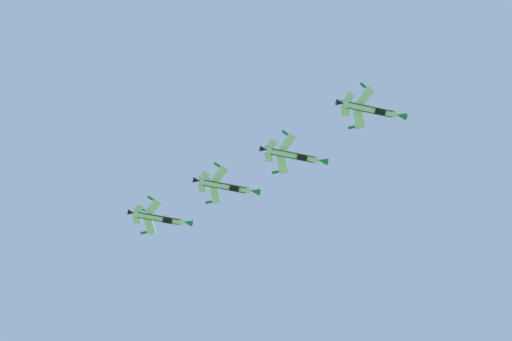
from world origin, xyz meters
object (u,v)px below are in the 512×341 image
Objects in this scene: fighter_jet_right_wing at (226,186)px; fighter_jet_left_outer at (160,218)px; fighter_jet_lead at (371,109)px; fighter_jet_left_wing at (293,155)px.

fighter_jet_left_outer reaches higher than fighter_jet_right_wing.
fighter_jet_lead is 57.42m from fighter_jet_left_outer.
fighter_jet_left_outer is at bearing -134.55° from fighter_jet_left_wing.
fighter_jet_right_wing is at bearing -137.06° from fighter_jet_lead.
fighter_jet_right_wing is (-27.54, 26.22, -0.77)m from fighter_jet_lead.
fighter_jet_left_wing is at bearing -140.88° from fighter_jet_lead.
fighter_jet_right_wing is at bearing 43.69° from fighter_jet_left_outer.
fighter_jet_right_wing is 1.00× the size of fighter_jet_left_outer.
fighter_jet_right_wing is 19.40m from fighter_jet_left_outer.
fighter_jet_left_outer is (-27.90, 24.32, -0.18)m from fighter_jet_left_wing.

